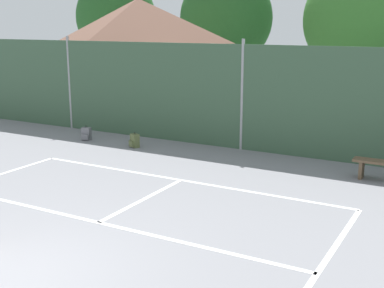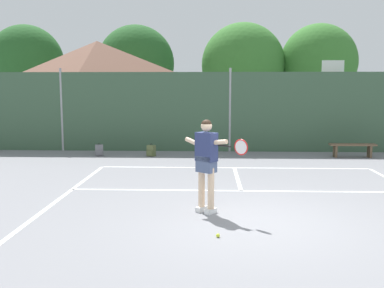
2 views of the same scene
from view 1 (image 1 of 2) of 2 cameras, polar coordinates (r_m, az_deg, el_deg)
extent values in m
cube|color=white|center=(12.12, -1.25, -4.02)|extent=(8.20, 0.10, 0.01)
cube|color=white|center=(9.79, -10.33, -8.57)|extent=(8.20, 0.10, 0.01)
cube|color=white|center=(10.89, -5.37, -6.11)|extent=(0.10, 2.97, 0.01)
cube|color=#38563D|center=(14.85, 5.58, 5.12)|extent=(26.00, 0.05, 3.03)
cylinder|color=#99999E|center=(18.40, -13.42, 6.64)|extent=(0.09, 0.09, 3.18)
cylinder|color=#99999E|center=(14.84, 5.59, 5.41)|extent=(0.09, 0.09, 3.18)
cube|color=beige|center=(20.68, -5.83, 7.23)|extent=(5.43, 4.25, 2.89)
pyramid|color=brown|center=(20.57, -5.98, 13.52)|extent=(5.86, 4.59, 1.64)
cylinder|color=brown|center=(29.40, -8.26, 8.08)|extent=(0.36, 0.36, 2.00)
ellipsoid|color=#235623|center=(29.28, -8.46, 13.77)|extent=(4.49, 4.05, 4.49)
cylinder|color=brown|center=(25.93, 3.68, 7.37)|extent=(0.36, 0.36, 1.88)
ellipsoid|color=#235623|center=(25.79, 3.78, 13.76)|extent=(4.58, 4.12, 4.58)
cylinder|color=brown|center=(23.92, 17.72, 6.01)|extent=(0.36, 0.36, 1.67)
ellipsoid|color=#38752D|center=(23.75, 18.23, 13.01)|extent=(4.92, 4.42, 4.92)
cube|color=slate|center=(16.53, -11.64, 1.12)|extent=(0.32, 0.24, 0.40)
cube|color=slate|center=(16.45, -11.81, 0.76)|extent=(0.23, 0.11, 0.18)
torus|color=black|center=(16.49, -11.67, 1.87)|extent=(0.09, 0.04, 0.09)
cube|color=#566038|center=(15.34, -6.37, 0.37)|extent=(0.33, 0.29, 0.40)
cube|color=#566038|center=(15.31, -6.76, 0.02)|extent=(0.23, 0.15, 0.18)
torus|color=black|center=(15.30, -6.39, 1.18)|extent=(0.08, 0.05, 0.09)
cube|color=brown|center=(12.87, 18.30, -2.65)|extent=(0.08, 0.32, 0.45)
camera|label=2|loc=(7.56, -86.81, -8.00)|focal=41.53mm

